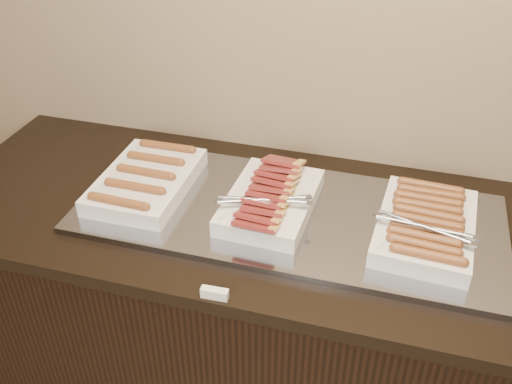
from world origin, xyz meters
TOP-DOWN VIEW (x-y plane):
  - counter at (0.00, 2.13)m, footprint 2.06×0.76m
  - warming_tray at (0.03, 2.13)m, footprint 1.20×0.50m
  - dish_left at (-0.41, 2.13)m, footprint 0.25×0.38m
  - dish_center at (-0.02, 2.13)m, footprint 0.27×0.37m
  - dish_right at (0.41, 2.13)m, footprint 0.28×0.39m
  - label_holder at (-0.07, 1.77)m, footprint 0.07×0.02m

SIDE VIEW (x-z plane):
  - counter at x=0.00m, z-range 0.00..0.90m
  - warming_tray at x=0.03m, z-range 0.90..0.92m
  - label_holder at x=-0.07m, z-range 0.90..0.93m
  - dish_left at x=-0.41m, z-range 0.91..0.98m
  - dish_right at x=0.41m, z-range 0.91..0.99m
  - dish_center at x=-0.02m, z-range 0.91..1.00m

